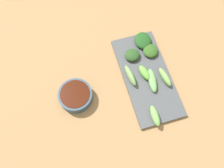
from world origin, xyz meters
TOP-DOWN VIEW (x-y plane):
  - tabletop at (0.00, 0.00)m, footprint 2.10×2.10m
  - sauce_bowl at (-0.17, -0.03)m, footprint 0.12×0.12m
  - serving_plate at (0.09, -0.02)m, footprint 0.16×0.35m
  - broccoli_stalk_0 at (0.08, -0.01)m, footprint 0.04×0.07m
  - broccoli_leafy_1 at (0.12, 0.12)m, footprint 0.08×0.08m
  - broccoli_leafy_2 at (0.06, 0.07)m, footprint 0.06×0.05m
  - broccoli_stalk_3 at (0.14, -0.05)m, footprint 0.03×0.08m
  - broccoli_stalk_4 at (0.06, -0.17)m, footprint 0.03×0.07m
  - broccoli_leafy_5 at (0.13, 0.07)m, footprint 0.07×0.07m
  - broccoli_stalk_6 at (0.10, -0.05)m, footprint 0.04×0.09m
  - broccoli_stalk_7 at (0.03, -0.01)m, footprint 0.03×0.09m

SIDE VIEW (x-z plane):
  - tabletop at x=0.00m, z-range 0.00..0.02m
  - serving_plate at x=0.09m, z-range 0.02..0.03m
  - sauce_bowl at x=-0.17m, z-range 0.02..0.06m
  - broccoli_stalk_6 at x=0.10m, z-range 0.03..0.05m
  - broccoli_leafy_5 at x=0.13m, z-range 0.03..0.05m
  - broccoli_leafy_2 at x=0.06m, z-range 0.03..0.05m
  - broccoli_leafy_1 at x=0.12m, z-range 0.03..0.06m
  - broccoli_stalk_0 at x=0.08m, z-range 0.03..0.06m
  - broccoli_stalk_4 at x=0.06m, z-range 0.03..0.06m
  - broccoli_stalk_3 at x=0.14m, z-range 0.03..0.06m
  - broccoli_stalk_7 at x=0.03m, z-range 0.03..0.06m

